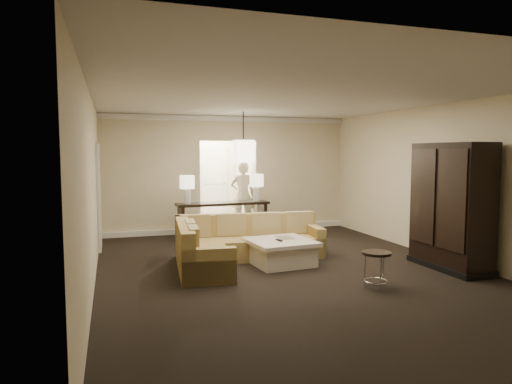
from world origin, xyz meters
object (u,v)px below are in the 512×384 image
object	(u,v)px
coffee_table	(280,252)
console_table	(223,217)
drink_table	(376,262)
armoire	(451,209)
person	(243,191)
sectional_sofa	(236,245)

from	to	relation	value
coffee_table	console_table	bearing A→B (deg)	97.99
drink_table	armoire	bearing A→B (deg)	17.76
armoire	person	size ratio (longest dim) A/B	1.10
armoire	drink_table	world-z (taller)	armoire
armoire	person	bearing A→B (deg)	113.55
sectional_sofa	coffee_table	bearing A→B (deg)	-20.54
console_table	drink_table	bearing A→B (deg)	-77.93
sectional_sofa	person	size ratio (longest dim) A/B	1.50
console_table	armoire	xyz separation A→B (m)	(2.94, -3.80, 0.52)
armoire	drink_table	size ratio (longest dim) A/B	4.02
sectional_sofa	armoire	world-z (taller)	armoire
person	coffee_table	bearing A→B (deg)	100.29
coffee_table	drink_table	size ratio (longest dim) A/B	2.22
person	console_table	bearing A→B (deg)	71.83
console_table	person	xyz separation A→B (m)	(0.78, 1.14, 0.46)
sectional_sofa	drink_table	distance (m)	2.55
coffee_table	person	bearing A→B (deg)	83.84
sectional_sofa	console_table	world-z (taller)	console_table
console_table	drink_table	distance (m)	4.53
sectional_sofa	console_table	size ratio (longest dim) A/B	1.34
drink_table	person	bearing A→B (deg)	94.23
armoire	drink_table	distance (m)	1.94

